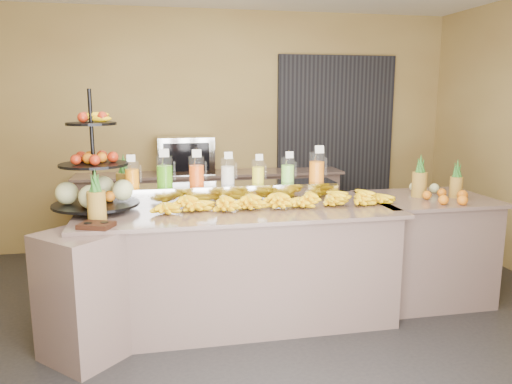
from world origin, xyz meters
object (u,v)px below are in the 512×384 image
object	(u,v)px
banana_heap	(277,198)
oven_warmer	(185,155)
fruit_stand	(101,181)
condiment_caddy	(96,225)
pitcher_tray	(228,192)
right_fruit_pile	(441,191)

from	to	relation	value
banana_heap	oven_warmer	size ratio (longest dim) A/B	3.14
fruit_stand	condiment_caddy	world-z (taller)	fruit_stand
pitcher_tray	banana_heap	distance (m)	0.46
banana_heap	right_fruit_pile	distance (m)	1.46
banana_heap	fruit_stand	distance (m)	1.38
pitcher_tray	right_fruit_pile	xyz separation A→B (m)	(1.81, -0.28, -0.01)
banana_heap	right_fruit_pile	bearing A→B (deg)	0.97
pitcher_tray	banana_heap	world-z (taller)	banana_heap
oven_warmer	pitcher_tray	bearing A→B (deg)	-82.63
pitcher_tray	condiment_caddy	xyz separation A→B (m)	(-1.00, -0.68, -0.06)
pitcher_tray	right_fruit_pile	bearing A→B (deg)	-8.74
fruit_stand	banana_heap	bearing A→B (deg)	-6.80
condiment_caddy	oven_warmer	distance (m)	2.48
banana_heap	oven_warmer	xyz separation A→B (m)	(-0.60, 1.97, 0.14)
pitcher_tray	fruit_stand	size ratio (longest dim) A/B	1.99
pitcher_tray	fruit_stand	xyz separation A→B (m)	(-1.01, -0.15, 0.16)
banana_heap	oven_warmer	distance (m)	2.07
pitcher_tray	condiment_caddy	world-z (taller)	pitcher_tray
pitcher_tray	banana_heap	bearing A→B (deg)	-40.94
banana_heap	condiment_caddy	xyz separation A→B (m)	(-1.35, -0.38, -0.06)
banana_heap	fruit_stand	bearing A→B (deg)	173.60
condiment_caddy	right_fruit_pile	xyz separation A→B (m)	(2.81, 0.41, 0.05)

